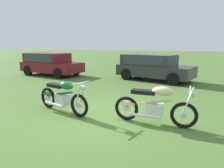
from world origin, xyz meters
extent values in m
plane|color=#476B2D|center=(0.00, 0.00, 0.00)|extent=(120.00, 120.00, 0.00)
torus|color=black|center=(-0.72, -0.45, 0.33)|extent=(0.66, 0.25, 0.66)
torus|color=black|center=(-2.08, -0.11, 0.33)|extent=(0.66, 0.25, 0.66)
cylinder|color=silver|center=(-0.72, -0.45, 0.33)|extent=(0.16, 0.13, 0.14)
cylinder|color=silver|center=(-2.08, -0.11, 0.33)|extent=(0.16, 0.13, 0.14)
cylinder|color=silver|center=(-0.64, -0.38, 0.65)|extent=(0.27, 0.10, 0.73)
cylinder|color=silver|center=(-0.69, -0.55, 0.65)|extent=(0.27, 0.10, 0.73)
cube|color=silver|center=(-1.38, -0.29, 0.38)|extent=(0.46, 0.39, 0.32)
cylinder|color=#14592D|center=(-1.36, -0.29, 0.58)|extent=(0.76, 0.24, 0.22)
ellipsoid|color=#14592D|center=(-1.21, -0.33, 0.84)|extent=(0.57, 0.38, 0.24)
cube|color=black|center=(-1.68, -0.21, 0.78)|extent=(0.64, 0.38, 0.10)
cube|color=#14592D|center=(-2.03, -0.13, 0.47)|extent=(0.39, 0.26, 0.08)
cylinder|color=silver|center=(-0.63, -0.48, 0.98)|extent=(0.19, 0.63, 0.03)
sphere|color=silver|center=(-0.57, -0.49, 0.86)|extent=(0.19, 0.19, 0.16)
cylinder|color=silver|center=(-1.64, -0.39, 0.24)|extent=(0.80, 0.27, 0.08)
torus|color=black|center=(2.01, -0.14, 0.32)|extent=(0.65, 0.10, 0.65)
torus|color=black|center=(0.56, -0.16, 0.32)|extent=(0.65, 0.10, 0.65)
cylinder|color=silver|center=(2.01, -0.14, 0.32)|extent=(0.14, 0.10, 0.14)
cylinder|color=silver|center=(0.56, -0.16, 0.32)|extent=(0.14, 0.10, 0.14)
cylinder|color=silver|center=(2.06, -0.05, 0.65)|extent=(0.27, 0.04, 0.73)
cylinder|color=silver|center=(2.07, -0.23, 0.65)|extent=(0.27, 0.04, 0.73)
cube|color=silver|center=(1.30, -0.15, 0.38)|extent=(0.40, 0.31, 0.32)
cylinder|color=beige|center=(1.33, -0.15, 0.58)|extent=(0.79, 0.07, 0.22)
ellipsoid|color=beige|center=(1.48, -0.15, 0.87)|extent=(0.52, 0.27, 0.24)
cube|color=black|center=(1.00, -0.15, 0.81)|extent=(0.60, 0.25, 0.10)
cube|color=beige|center=(0.62, -0.16, 0.46)|extent=(0.36, 0.19, 0.08)
cylinder|color=silver|center=(2.11, -0.14, 0.98)|extent=(0.04, 0.64, 0.03)
sphere|color=silver|center=(2.17, -0.13, 0.86)|extent=(0.16, 0.16, 0.16)
cylinder|color=silver|center=(1.08, -0.31, 0.24)|extent=(0.80, 0.09, 0.08)
cube|color=maroon|center=(-6.54, 5.58, 0.55)|extent=(4.16, 2.17, 0.60)
cube|color=maroon|center=(-6.94, 5.62, 1.13)|extent=(2.95, 1.87, 0.60)
cube|color=#2D3842|center=(-6.94, 5.62, 1.15)|extent=(2.53, 1.86, 0.48)
cylinder|color=black|center=(-5.16, 6.28, 0.32)|extent=(0.66, 0.28, 0.64)
cylinder|color=black|center=(-5.33, 4.63, 0.32)|extent=(0.66, 0.28, 0.64)
cylinder|color=black|center=(-7.75, 6.54, 0.32)|extent=(0.66, 0.28, 0.64)
cylinder|color=black|center=(-7.92, 4.89, 0.32)|extent=(0.66, 0.28, 0.64)
cube|color=#2D2D33|center=(0.02, 6.29, 0.55)|extent=(4.40, 2.68, 0.60)
cube|color=#2D2D33|center=(-0.37, 6.38, 1.13)|extent=(3.16, 2.22, 0.60)
cube|color=#2D3842|center=(-0.37, 6.38, 1.15)|extent=(2.75, 2.16, 0.48)
cylinder|color=black|center=(1.53, 6.79, 0.32)|extent=(0.67, 0.36, 0.64)
cylinder|color=black|center=(1.14, 5.17, 0.32)|extent=(0.67, 0.36, 0.64)
cylinder|color=black|center=(-1.10, 7.41, 0.32)|extent=(0.67, 0.36, 0.64)
cylinder|color=black|center=(-1.48, 5.79, 0.32)|extent=(0.67, 0.36, 0.64)
camera|label=1|loc=(2.24, -5.11, 2.00)|focal=32.79mm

